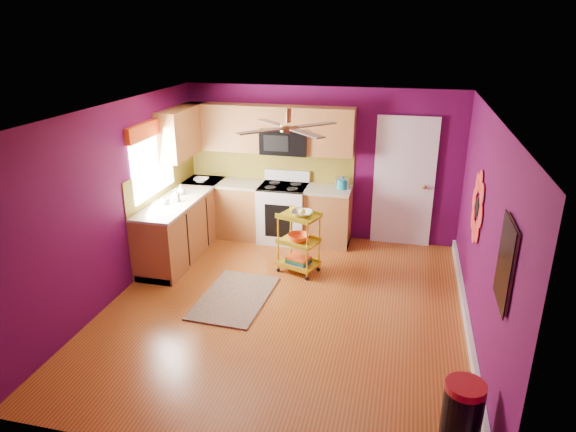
# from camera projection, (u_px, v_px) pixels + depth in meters

# --- Properties ---
(ground) EXTENTS (5.00, 5.00, 0.00)m
(ground) POSITION_uv_depth(u_px,v_px,m) (285.00, 308.00, 6.55)
(ground) COLOR brown
(ground) RESTS_ON ground
(room_envelope) EXTENTS (4.54, 5.04, 2.52)m
(room_envelope) POSITION_uv_depth(u_px,v_px,m) (287.00, 187.00, 5.97)
(room_envelope) COLOR #4F0940
(room_envelope) RESTS_ON ground
(lower_cabinets) EXTENTS (2.81, 2.31, 0.94)m
(lower_cabinets) POSITION_uv_depth(u_px,v_px,m) (231.00, 219.00, 8.34)
(lower_cabinets) COLOR brown
(lower_cabinets) RESTS_ON ground
(electric_range) EXTENTS (0.76, 0.66, 1.13)m
(electric_range) POSITION_uv_depth(u_px,v_px,m) (283.00, 212.00, 8.48)
(electric_range) COLOR white
(electric_range) RESTS_ON ground
(upper_cabinetry) EXTENTS (2.80, 2.30, 1.26)m
(upper_cabinetry) POSITION_uv_depth(u_px,v_px,m) (241.00, 131.00, 8.16)
(upper_cabinetry) COLOR brown
(upper_cabinetry) RESTS_ON ground
(left_window) EXTENTS (0.08, 1.35, 1.08)m
(left_window) POSITION_uv_depth(u_px,v_px,m) (152.00, 148.00, 7.37)
(left_window) COLOR white
(left_window) RESTS_ON ground
(panel_door) EXTENTS (0.95, 0.11, 2.15)m
(panel_door) POSITION_uv_depth(u_px,v_px,m) (404.00, 184.00, 8.15)
(panel_door) COLOR white
(panel_door) RESTS_ON ground
(right_wall_art) EXTENTS (0.04, 2.74, 1.04)m
(right_wall_art) POSITION_uv_depth(u_px,v_px,m) (488.00, 228.00, 5.25)
(right_wall_art) COLOR black
(right_wall_art) RESTS_ON ground
(ceiling_fan) EXTENTS (1.01, 1.01, 0.26)m
(ceiling_fan) POSITION_uv_depth(u_px,v_px,m) (289.00, 127.00, 5.92)
(ceiling_fan) COLOR #BF8C3F
(ceiling_fan) RESTS_ON ground
(shag_rug) EXTENTS (0.91, 1.42, 0.02)m
(shag_rug) POSITION_uv_depth(u_px,v_px,m) (235.00, 297.00, 6.79)
(shag_rug) COLOR black
(shag_rug) RESTS_ON ground
(rolling_cart) EXTENTS (0.65, 0.56, 0.99)m
(rolling_cart) POSITION_uv_depth(u_px,v_px,m) (299.00, 240.00, 7.35)
(rolling_cart) COLOR gold
(rolling_cart) RESTS_ON ground
(trash_can) EXTENTS (0.43, 0.43, 0.64)m
(trash_can) POSITION_uv_depth(u_px,v_px,m) (462.00, 415.00, 4.32)
(trash_can) COLOR black
(trash_can) RESTS_ON ground
(teal_kettle) EXTENTS (0.18, 0.18, 0.21)m
(teal_kettle) POSITION_uv_depth(u_px,v_px,m) (342.00, 184.00, 8.14)
(teal_kettle) COLOR teal
(teal_kettle) RESTS_ON lower_cabinets
(toaster) EXTENTS (0.22, 0.15, 0.18)m
(toaster) POSITION_uv_depth(u_px,v_px,m) (343.00, 183.00, 8.17)
(toaster) COLOR beige
(toaster) RESTS_ON lower_cabinets
(soap_bottle_a) EXTENTS (0.09, 0.09, 0.20)m
(soap_bottle_a) POSITION_uv_depth(u_px,v_px,m) (176.00, 195.00, 7.56)
(soap_bottle_a) COLOR #EA3F72
(soap_bottle_a) RESTS_ON lower_cabinets
(soap_bottle_b) EXTENTS (0.13, 0.13, 0.16)m
(soap_bottle_b) POSITION_uv_depth(u_px,v_px,m) (181.00, 189.00, 7.88)
(soap_bottle_b) COLOR white
(soap_bottle_b) RESTS_ON lower_cabinets
(counter_dish) EXTENTS (0.24, 0.24, 0.06)m
(counter_dish) POSITION_uv_depth(u_px,v_px,m) (201.00, 180.00, 8.53)
(counter_dish) COLOR white
(counter_dish) RESTS_ON lower_cabinets
(counter_cup) EXTENTS (0.12, 0.12, 0.10)m
(counter_cup) POSITION_uv_depth(u_px,v_px,m) (165.00, 201.00, 7.46)
(counter_cup) COLOR white
(counter_cup) RESTS_ON lower_cabinets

